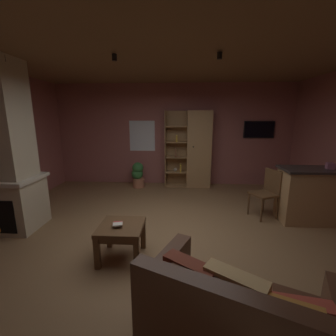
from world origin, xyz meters
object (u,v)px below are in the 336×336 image
object	(u,v)px
wall_mounted_tv	(259,130)
table_book_1	(118,224)
stone_fireplace	(3,157)
leather_couch	(237,322)
tissue_box	(330,166)
dining_chair	(267,190)
coffee_table	(121,232)
table_book_0	(118,223)
kitchen_bar_counter	(323,195)
potted_floor_plant	(138,174)
bookshelf_cabinet	(196,150)

from	to	relation	value
wall_mounted_tv	table_book_1	bearing A→B (deg)	-128.49
table_book_1	wall_mounted_tv	world-z (taller)	wall_mounted_tv
stone_fireplace	table_book_1	xyz separation A→B (m)	(2.09, -0.82, -0.74)
leather_couch	tissue_box	bearing A→B (deg)	49.69
dining_chair	wall_mounted_tv	bearing A→B (deg)	78.18
coffee_table	table_book_0	xyz separation A→B (m)	(-0.05, 0.02, 0.11)
coffee_table	tissue_box	bearing A→B (deg)	20.75
kitchen_bar_counter	tissue_box	world-z (taller)	tissue_box
leather_couch	coffee_table	distance (m)	1.77
tissue_box	table_book_1	bearing A→B (deg)	-158.54
leather_couch	coffee_table	world-z (taller)	leather_couch
stone_fireplace	table_book_0	world-z (taller)	stone_fireplace
dining_chair	leather_couch	bearing A→B (deg)	-113.74
potted_floor_plant	bookshelf_cabinet	bearing A→B (deg)	6.80
potted_floor_plant	wall_mounted_tv	distance (m)	3.51
coffee_table	potted_floor_plant	world-z (taller)	potted_floor_plant
kitchen_bar_counter	table_book_1	size ratio (longest dim) A/B	12.26
stone_fireplace	dining_chair	distance (m)	4.68
leather_couch	table_book_1	world-z (taller)	leather_couch
coffee_table	table_book_1	size ratio (longest dim) A/B	4.68
stone_fireplace	wall_mounted_tv	size ratio (longest dim) A/B	3.46
bookshelf_cabinet	table_book_1	xyz separation A→B (m)	(-1.22, -3.46, -0.50)
kitchen_bar_counter	wall_mounted_tv	xyz separation A→B (m)	(-0.47, 2.31, 1.05)
bookshelf_cabinet	table_book_0	size ratio (longest dim) A/B	17.29
table_book_0	potted_floor_plant	distance (m)	3.22
bookshelf_cabinet	leather_couch	bearing A→B (deg)	-89.37
bookshelf_cabinet	tissue_box	world-z (taller)	bookshelf_cabinet
kitchen_bar_counter	table_book_0	size ratio (longest dim) A/B	12.90
potted_floor_plant	wall_mounted_tv	world-z (taller)	wall_mounted_tv
stone_fireplace	kitchen_bar_counter	xyz separation A→B (m)	(5.48, 0.55, -0.75)
bookshelf_cabinet	dining_chair	size ratio (longest dim) A/B	2.23
table_book_0	wall_mounted_tv	distance (m)	4.77
bookshelf_cabinet	table_book_0	world-z (taller)	bookshelf_cabinet
table_book_0	wall_mounted_tv	bearing A→B (deg)	50.73
table_book_0	potted_floor_plant	size ratio (longest dim) A/B	0.17
stone_fireplace	tissue_box	bearing A→B (deg)	5.49
potted_floor_plant	stone_fireplace	bearing A→B (deg)	-125.31
coffee_table	table_book_1	bearing A→B (deg)	-114.61
kitchen_bar_counter	coffee_table	world-z (taller)	kitchen_bar_counter
table_book_1	bookshelf_cabinet	bearing A→B (deg)	70.61
tissue_box	potted_floor_plant	size ratio (longest dim) A/B	0.17
bookshelf_cabinet	coffee_table	size ratio (longest dim) A/B	3.51
kitchen_bar_counter	dining_chair	distance (m)	0.94
coffee_table	table_book_0	world-z (taller)	table_book_0
potted_floor_plant	kitchen_bar_counter	bearing A→B (deg)	-27.04
tissue_box	dining_chair	xyz separation A→B (m)	(-0.96, 0.19, -0.53)
stone_fireplace	leather_couch	distance (m)	4.03
dining_chair	wall_mounted_tv	distance (m)	2.41
leather_couch	dining_chair	size ratio (longest dim) A/B	1.84
table_book_1	wall_mounted_tv	xyz separation A→B (m)	(2.92, 3.67, 1.04)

